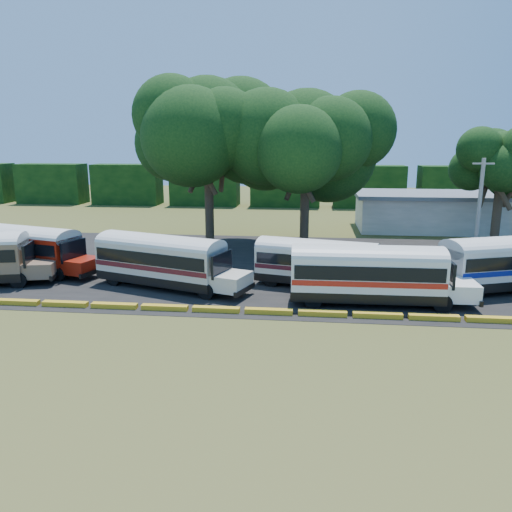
# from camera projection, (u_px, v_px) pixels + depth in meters

# --- Properties ---
(ground) EXTENTS (160.00, 160.00, 0.00)m
(ground) POSITION_uv_depth(u_px,v_px,m) (240.00, 319.00, 27.22)
(ground) COLOR #3D4818
(ground) RESTS_ON ground
(asphalt_strip) EXTENTS (64.00, 24.00, 0.02)m
(asphalt_strip) POSITION_uv_depth(u_px,v_px,m) (274.00, 266.00, 38.73)
(asphalt_strip) COLOR black
(asphalt_strip) RESTS_ON ground
(curb) EXTENTS (53.70, 0.45, 0.30)m
(curb) POSITION_uv_depth(u_px,v_px,m) (242.00, 310.00, 28.15)
(curb) COLOR gold
(curb) RESTS_ON ground
(terminal_building) EXTENTS (19.00, 9.00, 4.00)m
(terminal_building) POSITION_uv_depth(u_px,v_px,m) (443.00, 211.00, 53.90)
(terminal_building) COLOR silver
(terminal_building) RESTS_ON ground
(treeline_backdrop) EXTENTS (130.00, 4.00, 6.00)m
(treeline_backdrop) POSITION_uv_depth(u_px,v_px,m) (286.00, 186.00, 73.01)
(treeline_backdrop) COLOR black
(treeline_backdrop) RESTS_ON ground
(bus_red) EXTENTS (10.75, 5.36, 3.43)m
(bus_red) POSITION_uv_depth(u_px,v_px,m) (27.00, 246.00, 36.49)
(bus_red) COLOR black
(bus_red) RESTS_ON ground
(bus_cream_west) EXTENTS (10.94, 5.92, 3.51)m
(bus_cream_west) POSITION_uv_depth(u_px,v_px,m) (163.00, 258.00, 32.72)
(bus_cream_west) COLOR black
(bus_cream_west) RESTS_ON ground
(bus_cream_east) EXTENTS (9.94, 4.60, 3.17)m
(bus_cream_east) POSITION_uv_depth(u_px,v_px,m) (319.00, 261.00, 32.83)
(bus_cream_east) COLOR black
(bus_cream_east) RESTS_ON ground
(bus_white_red) EXTENTS (10.82, 2.82, 3.55)m
(bus_white_red) POSITION_uv_depth(u_px,v_px,m) (370.00, 271.00, 29.32)
(bus_white_red) COLOR black
(bus_white_red) RESTS_ON ground
(tree_west) EXTENTS (11.20, 11.20, 15.00)m
(tree_west) POSITION_uv_depth(u_px,v_px,m) (208.00, 125.00, 43.70)
(tree_west) COLOR #34251A
(tree_west) RESTS_ON ground
(tree_center) EXTENTS (11.53, 11.53, 13.88)m
(tree_center) POSITION_uv_depth(u_px,v_px,m) (306.00, 139.00, 43.28)
(tree_center) COLOR #34251A
(tree_center) RESTS_ON ground
(tree_east) EXTENTS (6.64, 6.64, 10.35)m
(tree_east) POSITION_uv_depth(u_px,v_px,m) (503.00, 160.00, 44.70)
(tree_east) COLOR #34251A
(tree_east) RESTS_ON ground
(utility_pole) EXTENTS (1.60, 0.30, 8.22)m
(utility_pole) POSITION_uv_depth(u_px,v_px,m) (479.00, 211.00, 38.46)
(utility_pole) COLOR gray
(utility_pole) RESTS_ON ground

